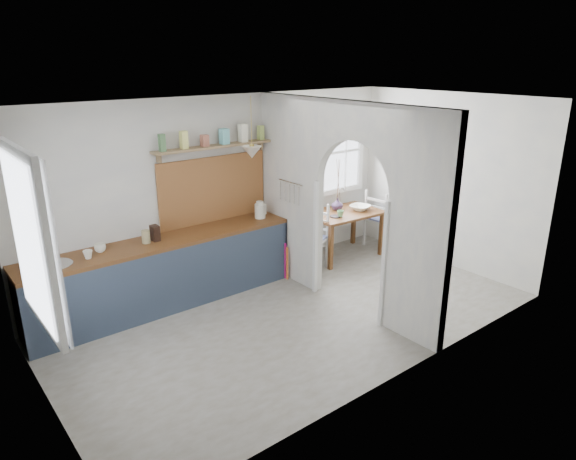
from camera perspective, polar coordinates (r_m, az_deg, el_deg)
floor at (r=6.50m, az=1.11°, el=-9.51°), size 5.80×3.20×0.01m
ceiling at (r=5.75m, az=1.27°, el=13.97°), size 5.80×3.20×0.01m
walls at (r=6.00m, az=1.18°, el=1.49°), size 5.81×3.21×2.60m
partition at (r=6.45m, az=5.67°, el=4.04°), size 0.12×3.20×2.60m
kitchen_window at (r=4.69m, az=-26.85°, el=-1.10°), size 0.10×1.16×1.50m
nook_window at (r=8.22m, az=3.93°, el=8.36°), size 1.76×0.10×1.30m
counter at (r=6.79m, az=-13.56°, el=-4.52°), size 3.50×0.60×0.90m
sink at (r=6.23m, az=-24.58°, el=-3.62°), size 0.40×0.40×0.02m
backsplash at (r=7.12m, az=-8.25°, el=4.51°), size 1.65×0.03×0.90m
shelf at (r=6.92m, az=-8.14°, el=9.58°), size 1.75×0.20×0.21m
pendant_lamp at (r=6.84m, az=-4.04°, el=8.62°), size 0.26×0.26×0.16m
utensil_rail at (r=7.00m, az=0.32°, el=5.31°), size 0.02×0.50×0.02m
dining_table at (r=8.29m, az=6.12°, el=-0.43°), size 1.22×0.86×0.74m
chair_left at (r=7.65m, az=2.29°, el=-0.92°), size 0.59×0.59×1.01m
chair_right at (r=8.81m, az=10.41°, el=1.34°), size 0.49×0.49×0.97m
kettle at (r=7.26m, az=-3.13°, el=2.27°), size 0.20×0.17×0.24m
mug_a at (r=6.24m, az=-21.34°, el=-2.55°), size 0.13×0.13×0.10m
mug_b at (r=6.40m, az=-20.15°, el=-1.88°), size 0.15×0.15×0.10m
knife_block at (r=6.57m, az=-14.56°, el=-0.33°), size 0.09×0.13×0.20m
jar at (r=6.52m, az=-15.51°, el=-0.73°), size 0.13×0.13×0.16m
towel_magenta at (r=7.41m, az=-0.30°, el=-3.47°), size 0.02×0.03×0.54m
towel_orange at (r=7.39m, az=-0.10°, el=-3.74°), size 0.02×0.03×0.50m
bowl at (r=8.31m, az=8.02°, el=2.48°), size 0.38×0.38×0.08m
table_cup at (r=7.90m, az=5.83°, el=1.81°), size 0.14×0.14×0.10m
plate at (r=7.91m, az=5.28°, el=1.52°), size 0.20×0.20×0.01m
vase at (r=8.24m, az=5.49°, el=2.86°), size 0.24×0.24×0.19m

